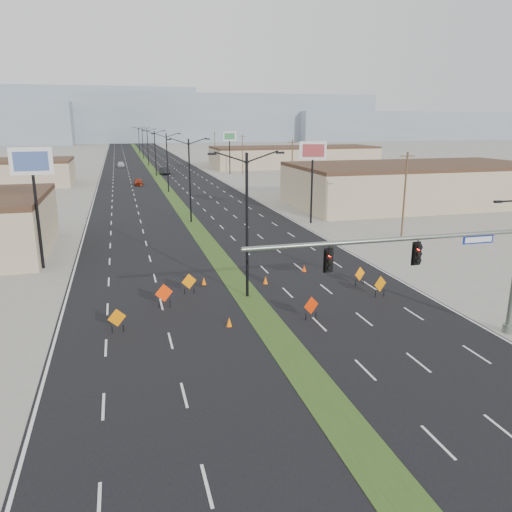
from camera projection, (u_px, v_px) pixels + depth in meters
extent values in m
plane|color=gray|center=(309.00, 378.00, 24.03)|extent=(600.00, 600.00, 0.00)
cube|color=black|center=(155.00, 174.00, 117.17)|extent=(25.00, 400.00, 0.02)
cube|color=#294619|center=(155.00, 174.00, 117.17)|extent=(2.00, 400.00, 0.04)
cube|color=tan|center=(415.00, 186.00, 73.85)|extent=(36.00, 18.00, 5.50)
cube|color=tan|center=(294.00, 158.00, 135.48)|extent=(44.00, 16.00, 5.00)
cube|color=gray|center=(195.00, 118.00, 309.96)|extent=(220.00, 50.00, 28.00)
cube|color=gray|center=(404.00, 126.00, 337.46)|extent=(160.00, 50.00, 18.00)
cube|color=gray|center=(79.00, 115.00, 310.31)|extent=(140.00, 50.00, 32.00)
cylinder|color=slate|center=(508.00, 328.00, 29.17)|extent=(0.60, 0.60, 0.50)
cylinder|color=slate|center=(393.00, 239.00, 25.62)|extent=(16.00, 0.24, 0.24)
cylinder|color=black|center=(512.00, 201.00, 26.98)|extent=(1.80, 0.10, 0.10)
cube|color=navy|center=(478.00, 239.00, 27.00)|extent=(1.90, 0.04, 0.45)
cube|color=black|center=(329.00, 261.00, 24.96)|extent=(0.50, 0.28, 1.30)
sphere|color=#FF0C05|center=(330.00, 255.00, 24.72)|extent=(0.22, 0.22, 0.22)
cube|color=black|center=(417.00, 254.00, 26.23)|extent=(0.50, 0.28, 1.30)
sphere|color=#FF0C05|center=(419.00, 248.00, 25.99)|extent=(0.22, 0.22, 0.22)
cylinder|color=black|center=(247.00, 227.00, 33.90)|extent=(0.20, 0.20, 10.00)
cube|color=black|center=(212.00, 154.00, 32.03)|extent=(0.55, 0.24, 0.14)
cube|color=black|center=(280.00, 153.00, 33.19)|extent=(0.55, 0.24, 0.14)
cylinder|color=black|center=(190.00, 181.00, 59.98)|extent=(0.20, 0.20, 10.00)
cube|color=black|center=(169.00, 139.00, 58.11)|extent=(0.55, 0.24, 0.14)
cube|color=black|center=(208.00, 139.00, 59.27)|extent=(0.55, 0.24, 0.14)
cylinder|color=black|center=(167.00, 163.00, 86.06)|extent=(0.20, 0.20, 10.00)
cube|color=black|center=(152.00, 134.00, 84.19)|extent=(0.55, 0.24, 0.14)
cube|color=black|center=(180.00, 134.00, 85.36)|extent=(0.55, 0.24, 0.14)
cylinder|color=black|center=(155.00, 154.00, 112.14)|extent=(0.20, 0.20, 10.00)
cube|color=black|center=(144.00, 131.00, 110.27)|extent=(0.55, 0.24, 0.14)
cube|color=black|center=(165.00, 131.00, 111.44)|extent=(0.55, 0.24, 0.14)
cylinder|color=black|center=(148.00, 147.00, 138.23)|extent=(0.20, 0.20, 10.00)
cube|color=black|center=(138.00, 129.00, 136.35)|extent=(0.55, 0.24, 0.14)
cube|color=black|center=(155.00, 129.00, 137.52)|extent=(0.55, 0.24, 0.14)
cylinder|color=black|center=(143.00, 143.00, 164.31)|extent=(0.20, 0.20, 10.00)
cube|color=black|center=(135.00, 128.00, 162.43)|extent=(0.55, 0.24, 0.14)
cube|color=black|center=(149.00, 128.00, 163.60)|extent=(0.55, 0.24, 0.14)
cylinder|color=black|center=(139.00, 140.00, 190.39)|extent=(0.20, 0.20, 10.00)
cube|color=black|center=(132.00, 127.00, 188.51)|extent=(0.55, 0.24, 0.14)
cube|color=black|center=(144.00, 127.00, 189.68)|extent=(0.55, 0.24, 0.14)
cylinder|color=#4C3823|center=(404.00, 197.00, 51.21)|extent=(0.20, 0.20, 9.00)
cube|color=#4C3823|center=(408.00, 156.00, 50.14)|extent=(1.60, 0.10, 0.10)
cylinder|color=#4C3823|center=(292.00, 167.00, 83.82)|extent=(0.20, 0.20, 9.00)
cube|color=#4C3823|center=(293.00, 142.00, 82.75)|extent=(1.60, 0.10, 0.10)
cylinder|color=#4C3823|center=(243.00, 155.00, 116.42)|extent=(0.20, 0.20, 9.00)
cube|color=#4C3823|center=(243.00, 137.00, 115.35)|extent=(1.60, 0.10, 0.10)
cylinder|color=#4C3823|center=(215.00, 147.00, 149.02)|extent=(0.20, 0.20, 9.00)
cube|color=#4C3823|center=(215.00, 133.00, 147.95)|extent=(1.60, 0.10, 0.10)
imported|color=maroon|center=(138.00, 182.00, 96.49)|extent=(1.65, 3.87, 1.30)
imported|color=black|center=(165.00, 171.00, 116.55)|extent=(2.19, 5.11, 1.64)
imported|color=#B5BBC0|center=(121.00, 165.00, 135.40)|extent=(1.83, 4.49, 1.30)
cube|color=#FF3705|center=(164.00, 293.00, 32.86)|extent=(1.20, 0.40, 1.24)
cylinder|color=black|center=(159.00, 304.00, 32.97)|extent=(0.05, 0.05, 0.52)
cylinder|color=black|center=(170.00, 303.00, 33.16)|extent=(0.05, 0.05, 0.52)
cube|color=orange|center=(117.00, 318.00, 29.02)|extent=(1.05, 0.40, 1.10)
cylinder|color=black|center=(112.00, 329.00, 29.12)|extent=(0.05, 0.05, 0.46)
cylinder|color=black|center=(123.00, 328.00, 29.28)|extent=(0.05, 0.05, 0.46)
cube|color=orange|center=(189.00, 281.00, 35.55)|extent=(1.09, 0.36, 1.13)
cylinder|color=black|center=(185.00, 291.00, 35.65)|extent=(0.05, 0.05, 0.47)
cylinder|color=black|center=(194.00, 290.00, 35.82)|extent=(0.05, 0.05, 0.47)
cube|color=red|center=(311.00, 305.00, 30.86)|extent=(1.09, 0.42, 1.14)
cylinder|color=black|center=(306.00, 317.00, 30.96)|extent=(0.05, 0.05, 0.47)
cylinder|color=black|center=(316.00, 316.00, 31.13)|extent=(0.05, 0.05, 0.47)
cube|color=orange|center=(380.00, 284.00, 34.90)|extent=(1.10, 0.44, 1.16)
cylinder|color=black|center=(375.00, 294.00, 35.00)|extent=(0.05, 0.05, 0.48)
cylinder|color=black|center=(384.00, 293.00, 35.17)|extent=(0.05, 0.05, 0.48)
cube|color=orange|center=(360.00, 274.00, 37.42)|extent=(1.01, 0.48, 1.09)
cylinder|color=black|center=(356.00, 283.00, 37.51)|extent=(0.05, 0.05, 0.45)
cylinder|color=black|center=(363.00, 282.00, 37.68)|extent=(0.05, 0.05, 0.45)
cone|color=#FF6505|center=(266.00, 280.00, 37.90)|extent=(0.44, 0.44, 0.60)
cone|color=orange|center=(229.00, 322.00, 30.00)|extent=(0.43, 0.43, 0.59)
cone|color=#FF4905|center=(304.00, 268.00, 41.00)|extent=(0.46, 0.46, 0.60)
cone|color=#FF6405|center=(204.00, 281.00, 37.70)|extent=(0.45, 0.45, 0.58)
cylinder|color=black|center=(38.00, 220.00, 41.06)|extent=(0.24, 0.24, 8.25)
cube|color=white|center=(31.00, 161.00, 39.81)|extent=(3.27, 0.60, 2.17)
cube|color=#3F5698|center=(31.00, 161.00, 39.62)|extent=(2.60, 0.25, 1.52)
cylinder|color=black|center=(312.00, 190.00, 59.73)|extent=(0.24, 0.24, 8.04)
cube|color=white|center=(313.00, 150.00, 58.51)|extent=(3.14, 1.23, 2.11)
cube|color=#A6373B|center=(313.00, 151.00, 58.33)|extent=(2.45, 0.77, 1.48)
cylinder|color=black|center=(230.00, 157.00, 116.67)|extent=(0.24, 0.24, 8.02)
cube|color=white|center=(229.00, 136.00, 115.46)|extent=(3.19, 0.70, 2.11)
cube|color=#317A44|center=(230.00, 136.00, 115.27)|extent=(2.52, 0.33, 1.48)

